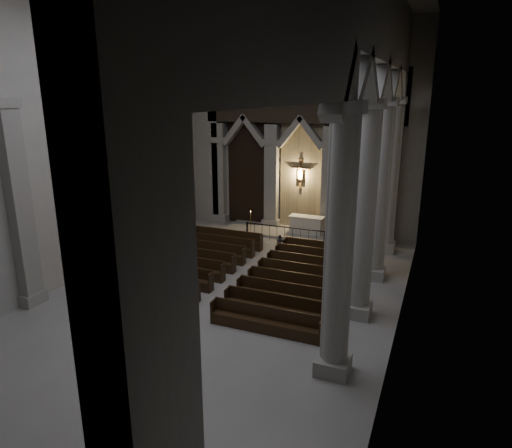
# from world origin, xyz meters

# --- Properties ---
(room) EXTENTS (24.00, 24.10, 12.00)m
(room) POSITION_xyz_m (0.00, 0.00, 7.60)
(room) COLOR gray
(room) RESTS_ON ground
(sanctuary_wall) EXTENTS (14.00, 0.77, 12.00)m
(sanctuary_wall) POSITION_xyz_m (0.00, 11.54, 6.62)
(sanctuary_wall) COLOR #9B9890
(sanctuary_wall) RESTS_ON ground
(right_arcade) EXTENTS (1.00, 24.00, 12.00)m
(right_arcade) POSITION_xyz_m (5.50, 1.33, 7.83)
(right_arcade) COLOR #9B9890
(right_arcade) RESTS_ON ground
(left_pilasters) EXTENTS (0.60, 13.00, 8.03)m
(left_pilasters) POSITION_xyz_m (-6.75, 3.50, 3.91)
(left_pilasters) COLOR #9B9890
(left_pilasters) RESTS_ON ground
(sanctuary_step) EXTENTS (8.50, 2.60, 0.15)m
(sanctuary_step) POSITION_xyz_m (0.00, 10.60, 0.07)
(sanctuary_step) COLOR #9B9890
(sanctuary_step) RESTS_ON ground
(altar) EXTENTS (2.03, 0.81, 1.03)m
(altar) POSITION_xyz_m (0.78, 10.63, 0.67)
(altar) COLOR beige
(altar) RESTS_ON sanctuary_step
(altar_rail) EXTENTS (4.74, 0.09, 0.93)m
(altar_rail) POSITION_xyz_m (-0.00, 8.93, 0.62)
(altar_rail) COLOR black
(altar_rail) RESTS_ON ground
(candle_stand_left) EXTENTS (0.24, 0.24, 1.41)m
(candle_stand_left) POSITION_xyz_m (-2.42, 9.67, 0.38)
(candle_stand_left) COLOR #B09036
(candle_stand_left) RESTS_ON ground
(candle_stand_right) EXTENTS (0.27, 0.27, 1.58)m
(candle_stand_right) POSITION_xyz_m (2.39, 9.46, 0.43)
(candle_stand_right) COLOR #B09036
(candle_stand_right) RESTS_ON ground
(pews) EXTENTS (9.53, 8.45, 0.92)m
(pews) POSITION_xyz_m (0.00, 3.01, 0.30)
(pews) COLOR black
(pews) RESTS_ON ground
(worshipper) EXTENTS (0.41, 0.28, 1.10)m
(worshipper) POSITION_xyz_m (0.50, 6.72, 0.55)
(worshipper) COLOR black
(worshipper) RESTS_ON ground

